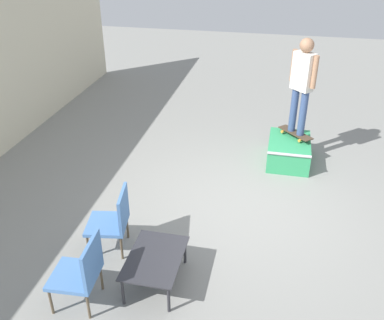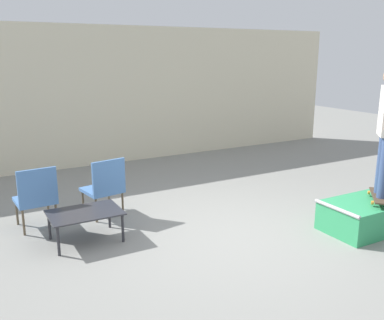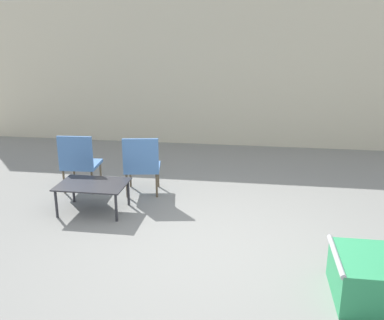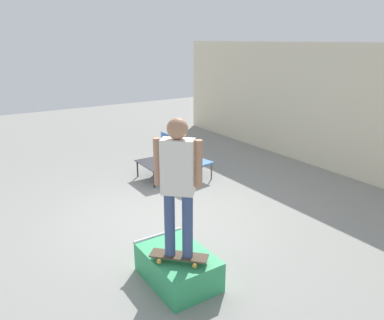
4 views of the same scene
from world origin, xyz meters
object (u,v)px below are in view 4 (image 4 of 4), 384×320
skateboard_on_ramp (179,256)px  patio_chair_left (173,149)px  coffee_table (156,165)px  skate_ramp_box (178,266)px  patio_chair_right (195,160)px  person_skater (178,178)px

skateboard_on_ramp → patio_chair_left: 4.75m
coffee_table → patio_chair_left: 0.87m
skate_ramp_box → coffee_table: 3.80m
skateboard_on_ramp → patio_chair_right: size_ratio=0.72×
person_skater → skate_ramp_box: bearing=107.8°
patio_chair_right → coffee_table: bearing=45.1°
patio_chair_left → skateboard_on_ramp: bearing=146.9°
skate_ramp_box → patio_chair_right: 3.73m
coffee_table → patio_chair_right: 0.88m
person_skater → patio_chair_left: size_ratio=1.91×
coffee_table → patio_chair_left: patio_chair_left is taller
skateboard_on_ramp → patio_chair_left: patio_chair_left is taller
patio_chair_left → coffee_table: bearing=120.2°
patio_chair_left → patio_chair_right: bearing=176.4°
skateboard_on_ramp → person_skater: person_skater is taller
coffee_table → patio_chair_right: (0.50, 0.72, 0.13)m
patio_chair_right → person_skater: bearing=133.6°
skateboard_on_ramp → person_skater: size_ratio=0.38×
patio_chair_left → person_skater: bearing=146.9°
skate_ramp_box → skateboard_on_ramp: (0.19, -0.09, 0.29)m
patio_chair_right → skateboard_on_ramp: bearing=133.6°
skateboard_on_ramp → patio_chair_right: bearing=98.7°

